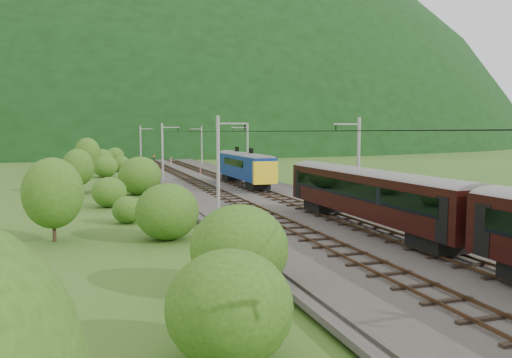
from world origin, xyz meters
name	(u,v)px	position (x,y,z in m)	size (l,w,h in m)	color
ground	(291,217)	(0.00, 0.00, 0.00)	(600.00, 600.00, 0.00)	#30571B
railbed	(254,200)	(0.00, 10.00, 0.15)	(14.00, 220.00, 0.30)	#38332D
track_left	(231,199)	(-2.40, 10.00, 0.37)	(2.40, 220.00, 0.27)	brown
track_right	(276,197)	(2.40, 10.00, 0.37)	(2.40, 220.00, 0.27)	brown
catenary_left	(163,150)	(-6.12, 32.00, 4.50)	(2.54, 192.28, 8.00)	gray
catenary_right	(247,149)	(6.12, 32.00, 4.50)	(2.54, 192.28, 8.00)	gray
overhead_wires	(254,131)	(0.00, 10.00, 7.10)	(4.83, 198.00, 0.03)	black
mountain_main	(120,144)	(0.00, 260.00, 0.00)	(504.00, 360.00, 244.00)	black
hazard_post_near	(171,161)	(-0.27, 63.58, 1.12)	(0.18, 0.18, 1.65)	red
hazard_post_far	(200,172)	(0.24, 37.24, 0.99)	(0.15, 0.15, 1.38)	red
signal	(154,160)	(-3.47, 64.81, 1.44)	(0.22, 0.22, 1.95)	black
vegetation_left	(115,176)	(-13.20, 18.41, 2.22)	(12.47, 147.25, 6.11)	#2B5216
vegetation_right	(346,184)	(10.36, 9.77, 1.42)	(3.79, 90.12, 3.06)	#2B5216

